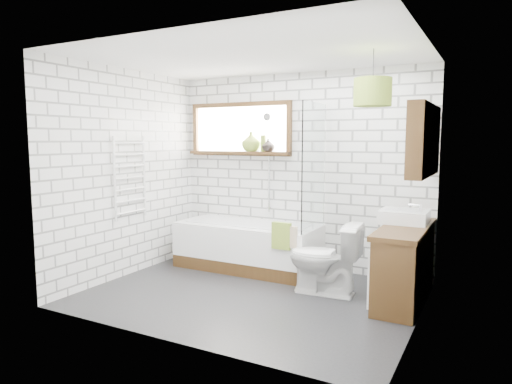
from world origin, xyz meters
The scene contains 22 objects.
floor centered at (0.00, 0.00, -0.01)m, with size 3.40×2.60×0.01m, color black.
ceiling centered at (0.00, 0.00, 2.50)m, with size 3.40×2.60×0.01m, color white.
wall_back centered at (0.00, 1.30, 1.25)m, with size 3.40×0.01×2.50m, color white.
wall_front centered at (0.00, -1.30, 1.25)m, with size 3.40×0.01×2.50m, color white.
wall_left centered at (-1.70, 0.00, 1.25)m, with size 0.01×2.60×2.50m, color white.
wall_right centered at (1.70, 0.00, 1.25)m, with size 0.01×2.60×2.50m, color white.
window centered at (-0.85, 1.26, 1.80)m, with size 1.52×0.16×0.68m, color black.
towel_radiator centered at (-1.66, 0.00, 1.20)m, with size 0.06×0.52×1.00m, color white.
mirror_cabinet centered at (1.62, 0.60, 1.65)m, with size 0.16×1.20×0.70m, color black.
shower_riser centered at (-0.40, 1.26, 1.35)m, with size 0.02×0.02×1.30m, color silver.
bathtub centered at (-0.52, 0.90, 0.29)m, with size 1.81×0.80×0.59m, color white.
shower_screen centered at (0.36, 0.90, 1.34)m, with size 0.02×0.72×1.50m, color white.
towel_green centered at (0.14, 0.50, 0.57)m, with size 0.23×0.06×0.31m, color olive.
towel_beige centered at (0.23, 0.50, 0.57)m, with size 0.18×0.05×0.24m, color tan.
vanity centered at (1.48, 0.62, 0.39)m, with size 0.43×1.35×0.77m, color black.
basin centered at (1.42, 0.83, 0.84)m, with size 0.49×0.42×0.14m, color white.
tap centered at (1.58, 0.83, 0.90)m, with size 0.03×0.03×0.17m, color silver.
toilet centered at (0.68, 0.42, 0.39)m, with size 0.77×0.44×0.78m, color white.
vase_olive centered at (-0.66, 1.23, 1.61)m, with size 0.25×0.25×0.26m, color olive.
vase_dark centered at (-0.40, 1.23, 1.57)m, with size 0.17×0.17×0.17m, color black.
bottle centered at (-0.48, 1.23, 1.59)m, with size 0.07×0.07×0.22m, color olive.
pendant centered at (1.20, 0.21, 2.10)m, with size 0.35×0.35×0.26m, color olive.
Camera 1 is at (2.28, -4.15, 1.66)m, focal length 32.00 mm.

